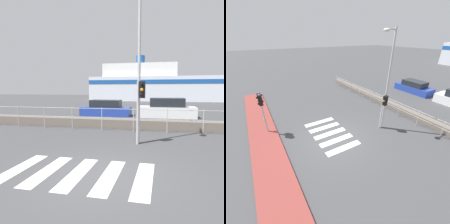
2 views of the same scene
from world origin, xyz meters
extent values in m
plane|color=#424244|center=(0.00, 0.00, 0.00)|extent=(160.00, 160.00, 0.00)
cube|color=silver|center=(-2.52, 0.00, 0.00)|extent=(0.45, 2.40, 0.01)
cube|color=silver|center=(-1.62, 0.00, 0.00)|extent=(0.45, 2.40, 0.01)
cube|color=silver|center=(-0.72, 0.00, 0.00)|extent=(0.45, 2.40, 0.01)
cube|color=silver|center=(0.18, 0.00, 0.00)|extent=(0.45, 2.40, 0.01)
cube|color=silver|center=(1.08, 0.00, 0.00)|extent=(0.45, 2.40, 0.01)
cube|color=#6B6056|center=(0.00, 7.08, 0.26)|extent=(23.62, 0.55, 0.53)
cylinder|color=#B2B2B5|center=(0.00, 6.20, 1.22)|extent=(21.26, 0.03, 0.03)
cylinder|color=#B2B2B5|center=(0.00, 6.20, 0.71)|extent=(21.26, 0.03, 0.03)
cylinder|color=#B2B2B5|center=(-7.09, 6.20, 0.64)|extent=(0.04, 0.04, 1.29)
cylinder|color=#B2B2B5|center=(-5.32, 6.20, 0.64)|extent=(0.04, 0.04, 1.29)
cylinder|color=#B2B2B5|center=(-3.54, 6.20, 0.64)|extent=(0.04, 0.04, 1.29)
cylinder|color=#B2B2B5|center=(-1.77, 6.20, 0.64)|extent=(0.04, 0.04, 1.29)
cylinder|color=#B2B2B5|center=(0.00, 6.20, 0.64)|extent=(0.04, 0.04, 1.29)
cylinder|color=#B2B2B5|center=(1.77, 6.20, 0.64)|extent=(0.04, 0.04, 1.29)
cylinder|color=#B2B2B5|center=(3.54, 6.20, 0.64)|extent=(0.04, 0.04, 1.29)
cylinder|color=#B2B2B5|center=(0.52, 3.56, 1.31)|extent=(0.10, 0.10, 2.62)
cube|color=black|center=(0.69, 3.56, 2.28)|extent=(0.24, 0.24, 0.68)
sphere|color=black|center=(0.69, 3.42, 2.49)|extent=(0.13, 0.13, 0.13)
sphere|color=orange|center=(0.69, 3.42, 2.28)|extent=(0.13, 0.13, 0.13)
sphere|color=black|center=(0.69, 3.42, 2.07)|extent=(0.13, 0.13, 0.13)
cylinder|color=#B2B2B5|center=(0.53, 3.73, 3.34)|extent=(0.12, 0.12, 6.69)
cube|color=silver|center=(0.00, 40.49, 2.37)|extent=(25.63, 8.67, 4.75)
cube|color=white|center=(-3.08, 40.49, 6.06)|extent=(14.36, 6.94, 2.61)
cube|color=#194C99|center=(0.00, 36.14, 3.70)|extent=(25.63, 0.08, 0.76)
cylinder|color=#194C99|center=(-3.08, 40.49, 8.26)|extent=(1.80, 1.80, 1.80)
cube|color=#233D9E|center=(-3.30, 12.99, 0.38)|extent=(4.29, 1.77, 0.75)
cube|color=#1E2328|center=(-3.30, 12.99, 1.06)|extent=(2.58, 1.56, 0.62)
cube|color=silver|center=(1.90, 12.99, 0.44)|extent=(4.52, 1.84, 0.87)
cube|color=#1E2328|center=(1.90, 12.99, 1.23)|extent=(2.71, 1.62, 0.71)
camera|label=1|loc=(1.49, -5.43, 2.30)|focal=35.00mm
camera|label=2|loc=(7.11, -4.02, 6.23)|focal=24.00mm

